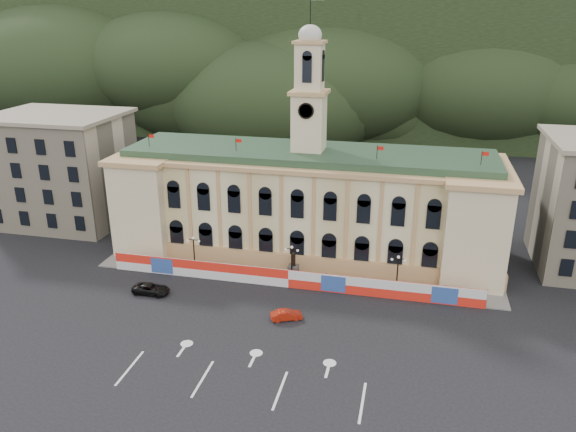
% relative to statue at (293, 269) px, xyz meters
% --- Properties ---
extents(ground, '(260.00, 260.00, 0.00)m').
position_rel_statue_xyz_m(ground, '(0.00, -18.00, -1.19)').
color(ground, black).
rests_on(ground, ground).
extents(lane_markings, '(26.00, 10.00, 0.02)m').
position_rel_statue_xyz_m(lane_markings, '(0.00, -23.00, -1.18)').
color(lane_markings, white).
rests_on(lane_markings, ground).
extents(hill_ridge, '(230.00, 80.00, 64.00)m').
position_rel_statue_xyz_m(hill_ridge, '(0.03, 103.99, 18.30)').
color(hill_ridge, black).
rests_on(hill_ridge, ground).
extents(city_hall, '(56.20, 17.60, 37.10)m').
position_rel_statue_xyz_m(city_hall, '(0.00, 9.63, 6.66)').
color(city_hall, beige).
rests_on(city_hall, ground).
extents(side_building_left, '(21.00, 17.00, 18.60)m').
position_rel_statue_xyz_m(side_building_left, '(-43.00, 12.93, 8.14)').
color(side_building_left, '#C3B497').
rests_on(side_building_left, ground).
extents(hoarding_fence, '(50.00, 0.44, 2.50)m').
position_rel_statue_xyz_m(hoarding_fence, '(0.06, -2.93, 0.06)').
color(hoarding_fence, red).
rests_on(hoarding_fence, ground).
extents(pavement, '(56.00, 5.50, 0.16)m').
position_rel_statue_xyz_m(pavement, '(0.00, -0.25, -1.11)').
color(pavement, slate).
rests_on(pavement, ground).
extents(statue, '(1.40, 1.40, 3.72)m').
position_rel_statue_xyz_m(statue, '(0.00, 0.00, 0.00)').
color(statue, '#595651').
rests_on(statue, ground).
extents(lamp_left, '(1.96, 0.44, 5.15)m').
position_rel_statue_xyz_m(lamp_left, '(-14.00, -1.00, 1.89)').
color(lamp_left, black).
rests_on(lamp_left, ground).
extents(lamp_center, '(1.96, 0.44, 5.15)m').
position_rel_statue_xyz_m(lamp_center, '(0.00, -1.00, 1.89)').
color(lamp_center, black).
rests_on(lamp_center, ground).
extents(lamp_right, '(1.96, 0.44, 5.15)m').
position_rel_statue_xyz_m(lamp_right, '(14.00, -1.00, 1.89)').
color(lamp_right, black).
rests_on(lamp_right, ground).
extents(red_sedan, '(4.11, 4.74, 1.24)m').
position_rel_statue_xyz_m(red_sedan, '(1.60, -11.05, -0.57)').
color(red_sedan, '#9E1B0B').
rests_on(red_sedan, ground).
extents(black_suv, '(2.34, 4.90, 1.35)m').
position_rel_statue_xyz_m(black_suv, '(-16.96, -8.72, -0.51)').
color(black_suv, black).
rests_on(black_suv, ground).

